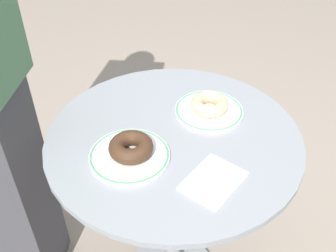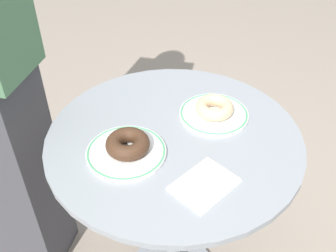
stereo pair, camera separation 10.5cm
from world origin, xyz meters
name	(u,v)px [view 2 (the right image)]	position (x,y,z in m)	size (l,w,h in m)	color
cafe_table	(174,185)	(0.00, 0.00, 0.52)	(0.71, 0.71, 0.72)	gray
plate_left	(126,152)	(-0.15, 0.01, 0.73)	(0.21, 0.21, 0.01)	white
plate_right	(214,114)	(0.15, 0.00, 0.73)	(0.20, 0.20, 0.01)	white
donut_chocolate	(128,144)	(-0.14, 0.01, 0.75)	(0.12, 0.12, 0.04)	#422819
donut_glazed	(215,108)	(0.15, 0.00, 0.75)	(0.11, 0.11, 0.04)	#E0B789
paper_napkin	(205,184)	(-0.06, -0.19, 0.72)	(0.15, 0.11, 0.01)	white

